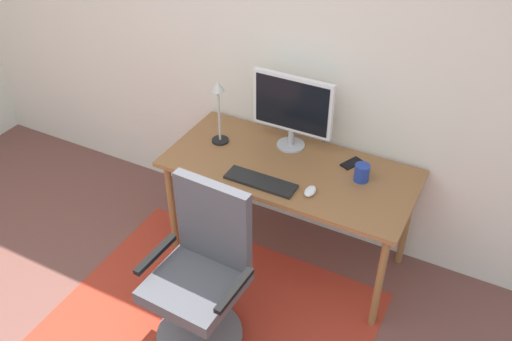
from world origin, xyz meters
The scene contains 10 objects.
wall_back centered at (0.00, 2.20, 1.30)m, with size 6.00×0.10×2.60m, color silver.
area_rug centered at (0.24, 1.02, 0.00)m, with size 1.83×1.49×0.01m, color #AB3221.
desk centered at (0.39, 1.78, 0.67)m, with size 1.53×0.70×0.74m.
monitor centered at (0.30, 1.99, 1.03)m, with size 0.52×0.18×0.49m.
keyboard centered at (0.31, 1.55, 0.75)m, with size 0.43×0.13×0.02m, color black.
computer_mouse centered at (0.60, 1.60, 0.76)m, with size 0.06×0.10×0.03m, color white.
coffee_cup centered at (0.82, 1.85, 0.80)m, with size 0.09×0.09×0.11m, color #213A97.
cell_phone centered at (0.72, 1.98, 0.75)m, with size 0.07×0.14×0.01m, color black.
desk_lamp centered at (-0.13, 1.82, 1.01)m, with size 0.11×0.11×0.43m.
office_chair centered at (0.24, 0.98, 0.42)m, with size 0.56×0.50×1.02m.
Camera 1 is at (1.46, -0.72, 2.72)m, focal length 38.68 mm.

